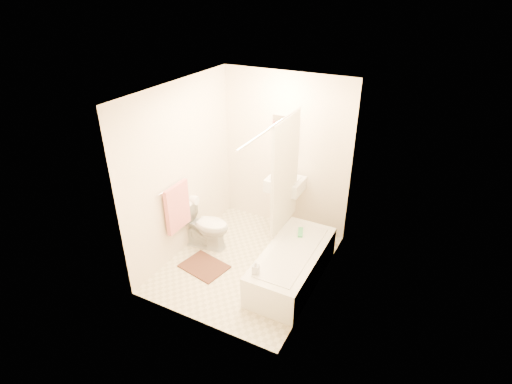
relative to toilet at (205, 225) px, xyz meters
The scene contains 17 objects.
floor 0.83m from the toilet, ahead, with size 2.40×2.40×0.00m, color beige.
ceiling 2.19m from the toilet, ahead, with size 2.40×2.40×0.00m, color white.
wall_back 1.58m from the toilet, 55.62° to the left, with size 2.00×0.02×2.40m, color beige.
wall_left 0.89m from the toilet, 157.46° to the right, with size 0.02×2.40×2.40m, color beige.
wall_right 1.95m from the toilet, ahead, with size 0.02×2.40×2.40m, color beige.
mirror 1.75m from the toilet, 55.13° to the left, with size 0.40×0.03×0.55m, color white.
curtain_rod 1.96m from the toilet, ahead, with size 0.03×0.03×1.70m, color silver.
shower_curtain 1.42m from the toilet, 20.68° to the left, with size 0.04×0.80×1.55m, color silver.
towel_bar 0.86m from the toilet, 120.70° to the right, with size 0.02×0.02×0.60m, color silver.
towel 0.59m from the toilet, 116.97° to the right, with size 0.06×0.45×0.66m, color #CC7266.
toilet_paper 0.40m from the toilet, behind, with size 0.12×0.12×0.11m, color white.
toilet is the anchor object (origin of this frame).
sink 1.23m from the toilet, 43.81° to the left, with size 0.52×0.41×1.01m, color white, non-canonical shape.
bathtub 1.42m from the toilet, ahead, with size 0.67×1.54×0.43m, color white, non-canonical shape.
bath_mat 0.62m from the toilet, 60.18° to the right, with size 0.60×0.45×0.02m, color #4D2E21.
soap_bottle 1.40m from the toilet, 31.04° to the right, with size 0.08×0.08×0.17m, color silver.
scrub_brush 1.39m from the toilet, 12.18° to the left, with size 0.06×0.21×0.04m, color #46B663.
Camera 1 is at (2.12, -3.88, 3.49)m, focal length 28.00 mm.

